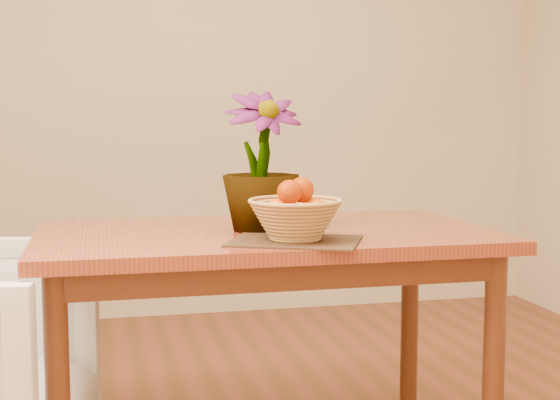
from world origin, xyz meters
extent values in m
cube|color=beige|center=(0.00, 2.25, 1.35)|extent=(4.00, 0.02, 2.70)
cube|color=maroon|center=(0.00, 0.30, 0.73)|extent=(1.40, 0.80, 0.04)
cube|color=#472210|center=(0.00, 0.30, 0.67)|extent=(1.28, 0.68, 0.08)
cylinder|color=#472210|center=(0.62, -0.02, 0.35)|extent=(0.06, 0.06, 0.71)
cylinder|color=#472210|center=(-0.62, 0.62, 0.35)|extent=(0.06, 0.06, 0.71)
cylinder|color=#472210|center=(0.62, 0.62, 0.35)|extent=(0.06, 0.06, 0.71)
cube|color=#3D2816|center=(0.03, 0.05, 0.75)|extent=(0.44, 0.39, 0.01)
cylinder|color=tan|center=(0.03, 0.05, 0.76)|extent=(0.13, 0.13, 0.01)
sphere|color=#FF6804|center=(0.03, 0.05, 0.83)|extent=(0.06, 0.06, 0.06)
sphere|color=#FF6804|center=(0.09, 0.07, 0.84)|extent=(0.07, 0.07, 0.07)
sphere|color=#FF6804|center=(0.01, 0.11, 0.83)|extent=(0.07, 0.07, 0.07)
sphere|color=#FF6804|center=(-0.02, 0.04, 0.84)|extent=(0.07, 0.07, 0.07)
sphere|color=#FF6804|center=(0.05, 0.00, 0.83)|extent=(0.07, 0.07, 0.07)
sphere|color=#FF6804|center=(0.05, 0.07, 0.90)|extent=(0.07, 0.07, 0.07)
sphere|color=#FF6804|center=(0.01, 0.03, 0.89)|extent=(0.07, 0.07, 0.07)
sphere|color=#FF6804|center=(0.05, 0.07, 0.90)|extent=(0.07, 0.07, 0.07)
sphere|color=#FF6804|center=(0.01, 0.03, 0.89)|extent=(0.07, 0.07, 0.07)
imported|color=#134514|center=(-0.02, 0.29, 0.97)|extent=(0.27, 0.27, 0.43)
camera|label=1|loc=(-0.50, -2.05, 1.10)|focal=50.00mm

